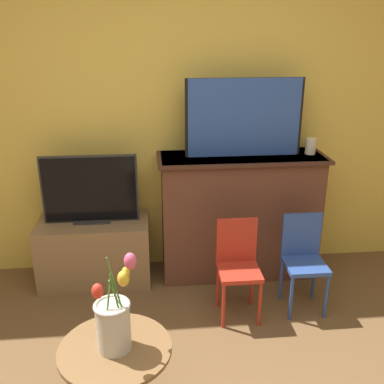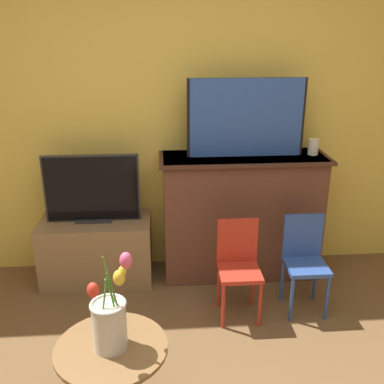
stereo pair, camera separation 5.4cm
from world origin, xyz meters
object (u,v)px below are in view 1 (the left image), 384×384
Objects in this scene: tv_monitor at (90,190)px; vase_tulips at (114,320)px; chair_blue at (303,256)px; painting at (244,118)px; chair_red at (238,262)px.

tv_monitor is 1.41× the size of vase_tulips.
tv_monitor is 1.62m from chair_blue.
tv_monitor reaches higher than vase_tulips.
tv_monitor is at bearing 162.14° from chair_blue.
chair_red is at bearing -102.30° from painting.
tv_monitor reaches higher than chair_red.
chair_red is 1.24m from vase_tulips.
chair_red is at bearing 51.18° from vase_tulips.
painting is 1.08m from chair_blue.
chair_red and chair_blue have the same top height.
tv_monitor reaches higher than chair_blue.
painting is at bearing 1.57° from tv_monitor.
painting is at bearing 59.61° from vase_tulips.
vase_tulips is (-1.23, -0.99, 0.27)m from chair_blue.
vase_tulips is at bearing -120.39° from painting.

